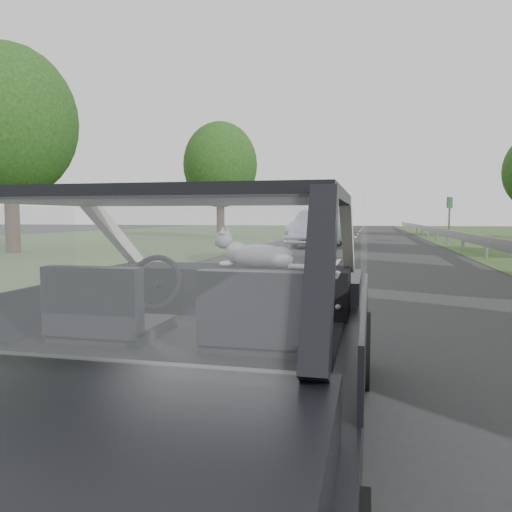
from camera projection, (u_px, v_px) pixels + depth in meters
The scene contains 11 objects.
ground at pixel (199, 454), 2.80m from camera, with size 140.00×140.00×0.00m, color #242526.
subject_car at pixel (198, 327), 2.74m from camera, with size 1.80×4.00×1.45m, color black.
dashboard at pixel (229, 289), 3.34m from camera, with size 1.58×0.45×0.30m, color black.
driver_seat at pixel (104, 306), 2.54m from camera, with size 0.50×0.72×0.42m, color black.
passenger_seat at pixel (257, 313), 2.36m from camera, with size 0.50×0.72×0.42m, color black.
steering_wheel at pixel (155, 282), 3.14m from camera, with size 0.36×0.36×0.04m, color black.
cat at pixel (260, 254), 3.25m from camera, with size 0.59×0.18×0.27m, color #979799.
other_car at pixel (320, 228), 22.03m from camera, with size 1.94×4.90×1.61m, color #AEB5C8.
highway_sign at pixel (449, 220), 24.87m from camera, with size 0.09×0.92×2.29m, color #155E27.
tree_5 at pixel (10, 152), 17.94m from camera, with size 4.80×4.80×7.27m, color #143411, non-canonical shape.
tree_6 at pixel (220, 182), 31.14m from camera, with size 4.61×4.61×6.99m, color #143411, non-canonical shape.
Camera 1 is at (0.92, -2.56, 1.33)m, focal length 35.00 mm.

